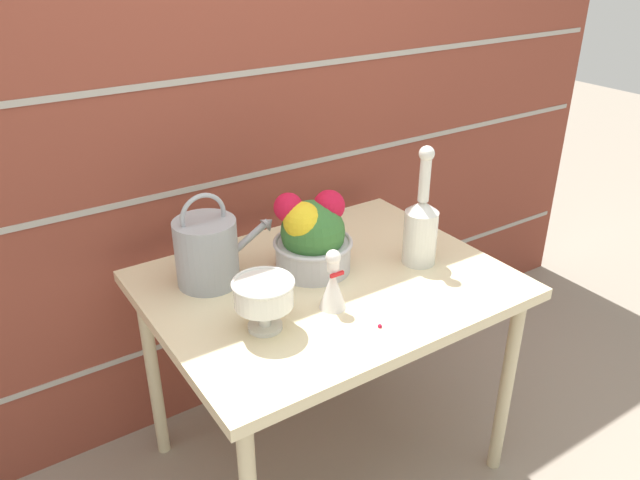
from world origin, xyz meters
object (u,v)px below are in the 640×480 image
(crystal_pedestal_bowl, at_px, (264,295))
(glass_decanter, at_px, (421,226))
(watering_can, at_px, (207,251))
(flower_planter, at_px, (311,237))
(figurine_vase, at_px, (333,285))

(crystal_pedestal_bowl, xyz_separation_m, glass_decanter, (0.60, 0.05, 0.02))
(watering_can, xyz_separation_m, flower_planter, (0.30, -0.11, 0.01))
(flower_planter, distance_m, glass_decanter, 0.35)
(flower_planter, bearing_deg, crystal_pedestal_bowl, -144.10)
(watering_can, bearing_deg, crystal_pedestal_bowl, -86.16)
(crystal_pedestal_bowl, distance_m, figurine_vase, 0.21)
(crystal_pedestal_bowl, relative_size, figurine_vase, 0.92)
(watering_can, xyz_separation_m, crystal_pedestal_bowl, (0.02, -0.31, -0.00))
(flower_planter, bearing_deg, glass_decanter, -25.05)
(watering_can, distance_m, glass_decanter, 0.67)
(watering_can, relative_size, flower_planter, 1.26)
(crystal_pedestal_bowl, bearing_deg, figurine_vase, -4.11)
(watering_can, xyz_separation_m, figurine_vase, (0.23, -0.32, -0.03))
(crystal_pedestal_bowl, xyz_separation_m, figurine_vase, (0.21, -0.02, -0.03))
(glass_decanter, xyz_separation_m, figurine_vase, (-0.38, -0.07, -0.05))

